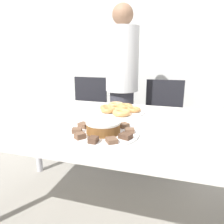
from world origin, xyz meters
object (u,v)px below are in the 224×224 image
object	(u,v)px
office_chair_right	(163,126)
frosted_cake	(103,127)
person_standing	(122,84)
napkin	(211,131)
plate_donuts	(118,111)
plate_cake	(103,133)
office_chair_left	(87,119)

from	to	relation	value
office_chair_right	frosted_cake	distance (m)	1.28
person_standing	napkin	bearing A→B (deg)	-50.90
plate_donuts	napkin	bearing A→B (deg)	-22.69
office_chair_right	plate_cake	bearing A→B (deg)	-105.36
office_chair_right	plate_donuts	distance (m)	0.86
office_chair_right	napkin	xyz separation A→B (m)	(0.32, -0.99, 0.33)
office_chair_left	plate_donuts	distance (m)	1.00
person_standing	plate_donuts	bearing A→B (deg)	-77.76
frosted_cake	napkin	distance (m)	0.60
office_chair_right	napkin	world-z (taller)	office_chair_right
office_chair_right	person_standing	bearing A→B (deg)	-175.42
person_standing	napkin	distance (m)	1.20
person_standing	napkin	xyz separation A→B (m)	(0.75, -0.92, -0.11)
napkin	plate_donuts	bearing A→B (deg)	157.31
office_chair_left	plate_donuts	world-z (taller)	office_chair_left
plate_cake	frosted_cake	distance (m)	0.04
office_chair_left	office_chair_right	distance (m)	0.87
frosted_cake	plate_donuts	bearing A→B (deg)	95.63
plate_donuts	office_chair_left	bearing A→B (deg)	128.37
person_standing	frosted_cake	world-z (taller)	person_standing
plate_donuts	plate_cake	bearing A→B (deg)	-84.37
plate_cake	frosted_cake	world-z (taller)	frosted_cake
person_standing	napkin	world-z (taller)	person_standing
frosted_cake	plate_cake	bearing A→B (deg)	-90.00
office_chair_left	napkin	bearing A→B (deg)	-39.88
plate_cake	person_standing	bearing A→B (deg)	99.56
napkin	office_chair_right	bearing A→B (deg)	107.79
frosted_cake	napkin	size ratio (longest dim) A/B	1.46
frosted_cake	person_standing	bearing A→B (deg)	99.56
plate_cake	plate_donuts	bearing A→B (deg)	95.63
office_chair_right	plate_cake	distance (m)	1.27
office_chair_right	plate_donuts	xyz separation A→B (m)	(-0.29, -0.74, 0.33)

